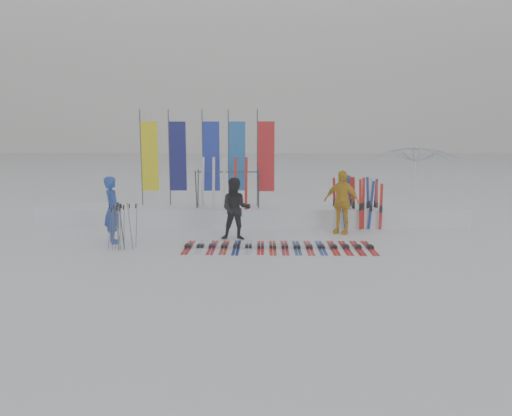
{
  "coord_description": "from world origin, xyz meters",
  "views": [
    {
      "loc": [
        0.45,
        -11.87,
        3.07
      ],
      "look_at": [
        0.2,
        1.6,
        1.0
      ],
      "focal_mm": 35.0,
      "sensor_mm": 36.0,
      "label": 1
    }
  ],
  "objects_px": {
    "person_blue": "(112,210)",
    "person_black": "(236,209)",
    "ski_rack": "(228,184)",
    "ski_row": "(279,247)",
    "tent_canopy": "(415,181)",
    "person_yellow": "(341,202)"
  },
  "relations": [
    {
      "from": "person_blue",
      "to": "person_black",
      "type": "relative_size",
      "value": 1.05
    },
    {
      "from": "ski_row",
      "to": "ski_rack",
      "type": "relative_size",
      "value": 2.45
    },
    {
      "from": "person_blue",
      "to": "ski_row",
      "type": "xyz_separation_m",
      "value": [
        4.6,
        -0.56,
        -0.89
      ]
    },
    {
      "from": "person_black",
      "to": "person_yellow",
      "type": "bearing_deg",
      "value": 17.11
    },
    {
      "from": "tent_canopy",
      "to": "person_blue",
      "type": "bearing_deg",
      "value": -156.14
    },
    {
      "from": "person_yellow",
      "to": "ski_row",
      "type": "bearing_deg",
      "value": -103.75
    },
    {
      "from": "tent_canopy",
      "to": "ski_rack",
      "type": "bearing_deg",
      "value": -165.57
    },
    {
      "from": "person_blue",
      "to": "ski_rack",
      "type": "xyz_separation_m",
      "value": [
        3.01,
        2.54,
        0.45
      ]
    },
    {
      "from": "person_black",
      "to": "tent_canopy",
      "type": "distance_m",
      "value": 7.23
    },
    {
      "from": "person_blue",
      "to": "person_yellow",
      "type": "xyz_separation_m",
      "value": [
        6.53,
        1.44,
        0.03
      ]
    },
    {
      "from": "ski_row",
      "to": "ski_rack",
      "type": "bearing_deg",
      "value": 117.14
    },
    {
      "from": "person_yellow",
      "to": "person_blue",
      "type": "bearing_deg",
      "value": -137.3
    },
    {
      "from": "person_black",
      "to": "person_blue",
      "type": "bearing_deg",
      "value": -172.26
    },
    {
      "from": "person_blue",
      "to": "person_black",
      "type": "bearing_deg",
      "value": -109.22
    },
    {
      "from": "person_yellow",
      "to": "tent_canopy",
      "type": "bearing_deg",
      "value": 72.95
    },
    {
      "from": "person_black",
      "to": "ski_rack",
      "type": "relative_size",
      "value": 0.87
    },
    {
      "from": "ski_row",
      "to": "person_yellow",
      "type": "bearing_deg",
      "value": 46.0
    },
    {
      "from": "person_blue",
      "to": "tent_canopy",
      "type": "height_order",
      "value": "tent_canopy"
    },
    {
      "from": "person_blue",
      "to": "person_yellow",
      "type": "bearing_deg",
      "value": -104.62
    },
    {
      "from": "ski_rack",
      "to": "ski_row",
      "type": "bearing_deg",
      "value": -62.86
    },
    {
      "from": "person_yellow",
      "to": "ski_rack",
      "type": "bearing_deg",
      "value": -167.06
    },
    {
      "from": "person_yellow",
      "to": "tent_canopy",
      "type": "distance_m",
      "value": 4.12
    }
  ]
}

